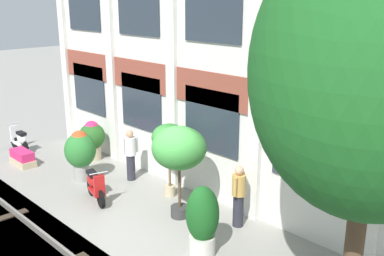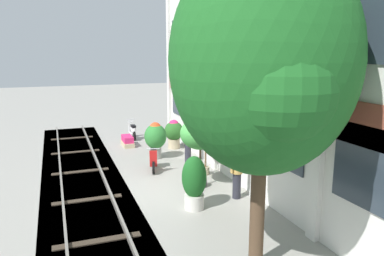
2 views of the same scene
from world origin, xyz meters
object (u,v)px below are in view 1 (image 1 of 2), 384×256
potted_plant_stone_basin (92,137)px  potted_plant_square_trough (22,158)px  resident_watching_tracks (130,154)px  resident_by_doorway (239,194)px  potted_plant_fluted_column (80,151)px  scooter_second_parked (20,140)px  potted_plant_tall_urn (169,140)px  potted_plant_ribbed_drum (202,220)px  broadleaf_tree (373,79)px  potted_plant_terracotta_small (179,150)px  scooter_near_curb (95,185)px

potted_plant_stone_basin → potted_plant_square_trough: potted_plant_stone_basin is taller
resident_watching_tracks → resident_by_doorway: bearing=15.1°
potted_plant_fluted_column → scooter_second_parked: 3.95m
potted_plant_tall_urn → potted_plant_ribbed_drum: (2.75, -1.49, -0.82)m
broadleaf_tree → resident_watching_tracks: (-7.71, 1.23, -3.43)m
potted_plant_fluted_column → potted_plant_terracotta_small: 3.98m
potted_plant_tall_urn → resident_watching_tracks: 1.88m
resident_by_doorway → potted_plant_tall_urn: bearing=-14.8°
scooter_near_curb → potted_plant_fluted_column: bearing=177.4°
broadleaf_tree → resident_by_doorway: (-3.55, 1.36, -3.43)m
potted_plant_terracotta_small → resident_by_doorway: potted_plant_terracotta_small is taller
scooter_second_parked → broadleaf_tree: bearing=-179.0°
potted_plant_ribbed_drum → scooter_second_parked: (-9.38, 0.10, -0.40)m
potted_plant_fluted_column → potted_plant_terracotta_small: bearing=7.9°
scooter_second_parked → resident_by_doorway: 9.22m
potted_plant_tall_urn → potted_plant_ribbed_drum: 3.23m
scooter_second_parked → resident_watching_tracks: resident_watching_tracks is taller
potted_plant_stone_basin → potted_plant_fluted_column: (1.34, -1.25, 0.15)m
potted_plant_tall_urn → scooter_second_parked: 6.89m
resident_watching_tracks → potted_plant_fluted_column: bearing=-119.9°
potted_plant_tall_urn → potted_plant_square_trough: (-5.25, -1.93, -1.42)m
potted_plant_terracotta_small → resident_by_doorway: 1.80m
potted_plant_terracotta_small → potted_plant_tall_urn: size_ratio=1.14×
scooter_second_parked → potted_plant_terracotta_small: bearing=-173.9°
broadleaf_tree → resident_by_doorway: 5.13m
potted_plant_fluted_column → resident_by_doorway: bearing=13.3°
broadleaf_tree → potted_plant_stone_basin: size_ratio=4.83×
broadleaf_tree → potted_plant_tall_urn: bearing=167.7°
scooter_second_parked → resident_by_doorway: size_ratio=0.88×
broadleaf_tree → potted_plant_terracotta_small: broadleaf_tree is taller
potted_plant_ribbed_drum → scooter_second_parked: size_ratio=1.16×
potted_plant_stone_basin → potted_plant_fluted_column: potted_plant_fluted_column is taller
potted_plant_fluted_column → resident_watching_tracks: bearing=46.8°
resident_by_doorway → resident_watching_tracks: (-4.16, -0.13, 0.01)m
potted_plant_square_trough → potted_plant_ribbed_drum: (8.00, 0.44, 0.60)m
potted_plant_ribbed_drum → scooter_near_curb: size_ratio=1.18×
potted_plant_terracotta_small → scooter_second_parked: potted_plant_terracotta_small is taller
scooter_near_curb → broadleaf_tree: bearing=18.1°
potted_plant_stone_basin → potted_plant_ribbed_drum: bearing=-12.8°
broadleaf_tree → potted_plant_ribbed_drum: 4.74m
scooter_second_parked → potted_plant_ribbed_drum: bearing=-180.0°
potted_plant_square_trough → resident_watching_tracks: size_ratio=0.69×
potted_plant_terracotta_small → resident_watching_tracks: (-2.81, 0.57, -0.96)m
potted_plant_fluted_column → potted_plant_tall_urn: potted_plant_tall_urn is taller
potted_plant_tall_urn → scooter_second_parked: (-6.63, -1.39, -1.22)m
potted_plant_fluted_column → potted_plant_square_trough: (-2.52, -0.74, -0.70)m
potted_plant_stone_basin → broadleaf_tree: bearing=-7.8°
potted_plant_fluted_column → potted_plant_terracotta_small: potted_plant_terracotta_small is taller
potted_plant_stone_basin → resident_watching_tracks: 2.38m
broadleaf_tree → potted_plant_terracotta_small: (-4.90, 0.66, -2.47)m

